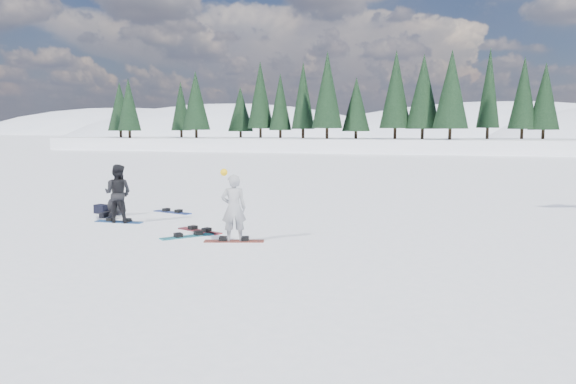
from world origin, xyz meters
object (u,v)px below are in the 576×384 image
object	(u,v)px
snowboarder_woman	(234,208)
seated_rider	(115,206)
snowboard_loose_a	(188,236)
snowboard_loose_c	(172,212)
snowboard_loose_b	(200,231)
snowboarder_man	(118,193)
gear_bag	(102,209)

from	to	relation	value
snowboarder_woman	seated_rider	distance (m)	6.03
snowboard_loose_a	snowboard_loose_c	distance (m)	4.41
seated_rider	snowboard_loose_a	xyz separation A→B (m)	(3.92, -2.59, -0.30)
seated_rider	snowboard_loose_b	world-z (taller)	seated_rider
snowboarder_man	seated_rider	world-z (taller)	snowboarder_man
seated_rider	snowboard_loose_a	distance (m)	4.71
snowboarder_man	gear_bag	bearing A→B (deg)	-46.87
snowboarder_woman	snowboard_loose_b	distance (m)	1.97
snowboarder_woman	gear_bag	bearing A→B (deg)	-50.11
gear_bag	snowboard_loose_a	size ratio (longest dim) A/B	0.30
snowboard_loose_a	snowboarder_man	bearing A→B (deg)	105.04
seated_rider	gear_bag	bearing A→B (deg)	140.34
seated_rider	snowboard_loose_b	size ratio (longest dim) A/B	0.70
snowboard_loose_b	snowboarder_man	bearing A→B (deg)	-170.46
seated_rider	snowboard_loose_c	world-z (taller)	seated_rider
snowboard_loose_a	snowboard_loose_b	bearing A→B (deg)	44.99
snowboarder_man	snowboard_loose_b	size ratio (longest dim) A/B	1.17
gear_bag	snowboard_loose_c	xyz separation A→B (m)	(2.18, 0.83, -0.14)
snowboard_loose_a	snowboard_loose_b	distance (m)	0.81
snowboarder_man	gear_bag	world-z (taller)	snowboarder_man
snowboarder_woman	snowboard_loose_b	bearing A→B (deg)	-58.80
seated_rider	gear_bag	xyz separation A→B (m)	(-0.70, 0.25, -0.16)
snowboarder_man	snowboard_loose_c	distance (m)	2.45
snowboard_loose_b	snowboard_loose_c	xyz separation A→B (m)	(-2.37, 2.86, 0.00)
snowboarder_woman	snowboard_loose_a	xyz separation A→B (m)	(-1.38, 0.23, -0.85)
snowboard_loose_b	snowboard_loose_a	bearing A→B (deg)	-63.77
snowboarder_man	snowboard_loose_a	world-z (taller)	snowboarder_man
snowboarder_man	snowboard_loose_b	bearing A→B (deg)	162.26
snowboarder_woman	snowboard_loose_b	xyz separation A→B (m)	(-1.44, 1.04, -0.85)
snowboarder_woman	snowboard_loose_b	size ratio (longest dim) A/B	1.23
snowboarder_woman	snowboarder_man	distance (m)	4.76
snowboard_loose_a	seated_rider	bearing A→B (deg)	97.16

